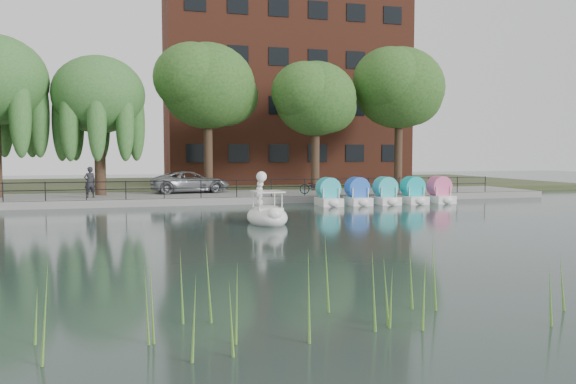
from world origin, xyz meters
name	(u,v)px	position (x,y,z in m)	size (l,w,h in m)	color
ground_plane	(305,239)	(0.00, 0.00, 0.00)	(120.00, 120.00, 0.00)	#2F403A
promenade	(229,197)	(0.00, 16.00, 0.20)	(40.00, 6.00, 0.40)	gray
kerb	(237,201)	(0.00, 13.05, 0.20)	(40.00, 0.25, 0.40)	gray
land_strip	(203,185)	(0.00, 30.00, 0.18)	(60.00, 22.00, 0.36)	#47512D
railing	(237,184)	(0.00, 13.25, 1.15)	(32.00, 0.05, 1.00)	black
apartment_building	(283,78)	(7.00, 29.97, 9.36)	(20.00, 10.07, 18.00)	#4C1E16
willow_mid	(99,95)	(-7.50, 17.00, 6.25)	(5.32, 5.32, 8.15)	#473323
broadleaf_center	(208,87)	(-1.00, 18.00, 7.06)	(6.00, 6.00, 9.25)	#473323
broadleaf_right	(315,99)	(6.00, 17.50, 6.39)	(5.40, 5.40, 8.32)	#473323
broadleaf_far	(399,89)	(12.50, 18.50, 7.40)	(6.30, 6.30, 9.71)	#473323
minivan	(191,180)	(-2.18, 17.40, 1.17)	(5.55, 2.55, 1.55)	gray
bicycle	(314,186)	(4.94, 14.42, 0.90)	(1.72, 0.60, 1.00)	gray
pedestrian	(90,180)	(-7.94, 14.85, 1.39)	(0.71, 0.48, 1.98)	black
swan_boat	(267,212)	(-0.32, 4.32, 0.46)	(1.71, 2.62, 2.11)	white
pedal_boat_row	(386,193)	(8.11, 11.10, 0.61)	(7.95, 1.70, 1.40)	white
reed_bank	(561,279)	(2.00, -9.50, 0.60)	(24.00, 2.40, 1.20)	#669938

